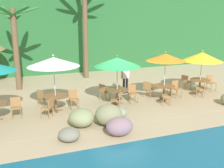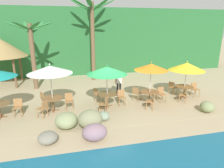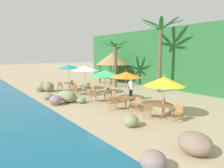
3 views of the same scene
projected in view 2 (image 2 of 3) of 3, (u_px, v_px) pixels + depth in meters
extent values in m
plane|color=tan|center=(109.00, 106.00, 11.41)|extent=(120.00, 120.00, 0.00)
cube|color=tan|center=(109.00, 106.00, 11.41)|extent=(18.00, 5.20, 0.01)
cube|color=#286633|center=(88.00, 41.00, 18.98)|extent=(28.00, 2.40, 6.00)
ellipsoid|color=gray|center=(104.00, 116.00, 9.62)|extent=(0.59, 0.66, 0.42)
ellipsoid|color=gray|center=(90.00, 119.00, 8.84)|extent=(1.09, 1.05, 0.84)
ellipsoid|color=gray|center=(48.00, 138.00, 7.71)|extent=(0.77, 0.77, 0.46)
ellipsoid|color=gray|center=(97.00, 135.00, 7.99)|extent=(0.65, 0.68, 0.40)
ellipsoid|color=gray|center=(95.00, 132.00, 7.91)|extent=(1.01, 0.85, 0.66)
ellipsoid|color=gray|center=(66.00, 120.00, 8.87)|extent=(1.01, 1.10, 0.70)
ellipsoid|color=#7F8B5C|center=(207.00, 107.00, 10.49)|extent=(0.73, 0.74, 0.60)
cube|color=brown|center=(1.00, 117.00, 9.94)|extent=(0.60, 0.12, 0.03)
cube|color=brown|center=(1.00, 117.00, 9.94)|extent=(0.12, 0.60, 0.03)
cylinder|color=#9E7042|center=(21.00, 113.00, 9.92)|extent=(0.04, 0.04, 0.45)
cylinder|color=#9E7042|center=(13.00, 114.00, 9.85)|extent=(0.04, 0.04, 0.45)
cylinder|color=#9E7042|center=(23.00, 110.00, 10.26)|extent=(0.04, 0.04, 0.45)
cylinder|color=#9E7042|center=(15.00, 111.00, 10.19)|extent=(0.04, 0.04, 0.45)
cube|color=#9E7042|center=(18.00, 107.00, 9.99)|extent=(0.43, 0.43, 0.03)
cube|color=#9E7042|center=(18.00, 102.00, 10.12)|extent=(0.42, 0.04, 0.42)
cylinder|color=silver|center=(52.00, 90.00, 10.42)|extent=(0.04, 0.04, 2.37)
cone|color=white|center=(50.00, 70.00, 10.11)|extent=(2.28, 2.28, 0.40)
sphere|color=white|center=(49.00, 64.00, 10.03)|extent=(0.07, 0.07, 0.07)
cube|color=brown|center=(54.00, 110.00, 10.74)|extent=(0.60, 0.12, 0.03)
cube|color=brown|center=(54.00, 110.00, 10.74)|extent=(0.12, 0.60, 0.03)
cylinder|color=brown|center=(53.00, 104.00, 10.64)|extent=(0.09, 0.09, 0.71)
cylinder|color=brown|center=(52.00, 98.00, 10.54)|extent=(1.10, 1.10, 0.03)
cylinder|color=#9E7042|center=(73.00, 106.00, 10.77)|extent=(0.04, 0.04, 0.45)
cylinder|color=#9E7042|center=(66.00, 107.00, 10.68)|extent=(0.04, 0.04, 0.45)
cylinder|color=#9E7042|center=(72.00, 104.00, 11.10)|extent=(0.04, 0.04, 0.45)
cylinder|color=#9E7042|center=(66.00, 104.00, 11.01)|extent=(0.04, 0.04, 0.45)
cube|color=#9E7042|center=(69.00, 101.00, 10.82)|extent=(0.43, 0.43, 0.03)
cube|color=#9E7042|center=(69.00, 97.00, 10.96)|extent=(0.42, 0.05, 0.42)
cylinder|color=#9E7042|center=(48.00, 101.00, 11.52)|extent=(0.04, 0.04, 0.45)
cylinder|color=#9E7042|center=(51.00, 103.00, 11.27)|extent=(0.04, 0.04, 0.45)
cylinder|color=#9E7042|center=(42.00, 102.00, 11.29)|extent=(0.04, 0.04, 0.45)
cylinder|color=#9E7042|center=(45.00, 104.00, 11.04)|extent=(0.04, 0.04, 0.45)
cube|color=#9E7042|center=(46.00, 99.00, 11.21)|extent=(0.57, 0.57, 0.03)
cube|color=#9E7042|center=(42.00, 96.00, 11.03)|extent=(0.24, 0.38, 0.42)
cylinder|color=#9E7042|center=(37.00, 114.00, 9.83)|extent=(0.04, 0.04, 0.45)
cylinder|color=#9E7042|center=(42.00, 111.00, 10.15)|extent=(0.04, 0.04, 0.45)
cylinder|color=#9E7042|center=(43.00, 115.00, 9.70)|extent=(0.04, 0.04, 0.45)
cylinder|color=#9E7042|center=(48.00, 112.00, 10.02)|extent=(0.04, 0.04, 0.45)
cube|color=#9E7042|center=(42.00, 108.00, 9.86)|extent=(0.58, 0.58, 0.03)
cube|color=#9E7042|center=(45.00, 105.00, 9.73)|extent=(0.27, 0.37, 0.42)
cylinder|color=silver|center=(107.00, 88.00, 11.05)|extent=(0.04, 0.04, 2.18)
cone|color=#238E47|center=(107.00, 70.00, 10.78)|extent=(2.22, 2.22, 0.41)
sphere|color=#238E47|center=(107.00, 65.00, 10.70)|extent=(0.07, 0.07, 0.07)
cube|color=brown|center=(107.00, 106.00, 11.36)|extent=(0.60, 0.12, 0.03)
cube|color=brown|center=(107.00, 106.00, 11.36)|extent=(0.12, 0.60, 0.03)
cylinder|color=brown|center=(107.00, 100.00, 11.26)|extent=(0.09, 0.09, 0.71)
cylinder|color=brown|center=(107.00, 94.00, 11.16)|extent=(1.10, 1.10, 0.03)
cylinder|color=#9E7042|center=(125.00, 102.00, 11.32)|extent=(0.04, 0.04, 0.45)
cylinder|color=#9E7042|center=(119.00, 103.00, 11.25)|extent=(0.04, 0.04, 0.45)
cylinder|color=#9E7042|center=(124.00, 100.00, 11.65)|extent=(0.04, 0.04, 0.45)
cylinder|color=#9E7042|center=(118.00, 100.00, 11.59)|extent=(0.04, 0.04, 0.45)
cube|color=#9E7042|center=(122.00, 97.00, 11.39)|extent=(0.44, 0.44, 0.03)
cube|color=#9E7042|center=(121.00, 93.00, 11.52)|extent=(0.42, 0.05, 0.42)
cylinder|color=#9E7042|center=(100.00, 97.00, 12.18)|extent=(0.04, 0.04, 0.45)
cylinder|color=#9E7042|center=(103.00, 98.00, 11.91)|extent=(0.04, 0.04, 0.45)
cylinder|color=#9E7042|center=(95.00, 98.00, 11.97)|extent=(0.04, 0.04, 0.45)
cylinder|color=#9E7042|center=(98.00, 100.00, 11.70)|extent=(0.04, 0.04, 0.45)
cube|color=#9E7042|center=(99.00, 94.00, 11.87)|extent=(0.56, 0.56, 0.03)
cube|color=#9E7042|center=(96.00, 92.00, 11.70)|extent=(0.21, 0.40, 0.42)
cylinder|color=#9E7042|center=(99.00, 109.00, 10.37)|extent=(0.04, 0.04, 0.45)
cylinder|color=#9E7042|center=(101.00, 107.00, 10.71)|extent=(0.04, 0.04, 0.45)
cylinder|color=#9E7042|center=(106.00, 110.00, 10.30)|extent=(0.04, 0.04, 0.45)
cylinder|color=#9E7042|center=(107.00, 107.00, 10.63)|extent=(0.04, 0.04, 0.45)
cube|color=#9E7042|center=(103.00, 104.00, 10.44)|extent=(0.56, 0.56, 0.03)
cube|color=#9E7042|center=(107.00, 101.00, 10.34)|extent=(0.22, 0.39, 0.42)
cylinder|color=silver|center=(150.00, 85.00, 11.43)|extent=(0.04, 0.04, 2.30)
cone|color=orange|center=(151.00, 67.00, 11.13)|extent=(1.92, 1.92, 0.36)
sphere|color=orange|center=(151.00, 62.00, 11.06)|extent=(0.07, 0.07, 0.07)
cube|color=brown|center=(149.00, 103.00, 11.74)|extent=(0.60, 0.12, 0.03)
cube|color=brown|center=(149.00, 103.00, 11.74)|extent=(0.12, 0.60, 0.03)
cylinder|color=brown|center=(149.00, 98.00, 11.64)|extent=(0.09, 0.09, 0.71)
cylinder|color=brown|center=(150.00, 92.00, 11.54)|extent=(1.10, 1.10, 0.03)
cylinder|color=#9E7042|center=(166.00, 99.00, 11.86)|extent=(0.04, 0.04, 0.45)
cylinder|color=#9E7042|center=(161.00, 99.00, 11.74)|extent=(0.04, 0.04, 0.45)
cylinder|color=#9E7042|center=(163.00, 97.00, 12.18)|extent=(0.04, 0.04, 0.45)
cylinder|color=#9E7042|center=(158.00, 98.00, 12.06)|extent=(0.04, 0.04, 0.45)
cube|color=#9E7042|center=(162.00, 94.00, 11.89)|extent=(0.46, 0.46, 0.03)
cube|color=#9E7042|center=(160.00, 90.00, 12.02)|extent=(0.42, 0.08, 0.42)
cylinder|color=#9E7042|center=(136.00, 95.00, 12.43)|extent=(0.04, 0.04, 0.45)
cylinder|color=#9E7042|center=(141.00, 97.00, 12.22)|extent=(0.04, 0.04, 0.45)
cylinder|color=#9E7042|center=(133.00, 97.00, 12.16)|extent=(0.04, 0.04, 0.45)
cylinder|color=#9E7042|center=(138.00, 98.00, 11.95)|extent=(0.04, 0.04, 0.45)
cube|color=#9E7042|center=(137.00, 93.00, 12.12)|extent=(0.59, 0.59, 0.03)
cube|color=#9E7042|center=(135.00, 91.00, 11.92)|extent=(0.29, 0.35, 0.42)
cylinder|color=#9E7042|center=(146.00, 106.00, 10.74)|extent=(0.04, 0.04, 0.45)
cylinder|color=#9E7042|center=(146.00, 104.00, 11.07)|extent=(0.04, 0.04, 0.45)
cylinder|color=#9E7042|center=(153.00, 107.00, 10.68)|extent=(0.04, 0.04, 0.45)
cylinder|color=#9E7042|center=(153.00, 104.00, 11.02)|extent=(0.04, 0.04, 0.45)
cube|color=#9E7042|center=(150.00, 101.00, 10.81)|extent=(0.55, 0.55, 0.03)
cube|color=#9E7042|center=(154.00, 98.00, 10.73)|extent=(0.19, 0.40, 0.42)
cylinder|color=silver|center=(185.00, 82.00, 12.43)|extent=(0.04, 0.04, 2.12)
cone|color=yellow|center=(187.00, 66.00, 12.17)|extent=(2.19, 2.19, 0.48)
sphere|color=yellow|center=(187.00, 61.00, 12.08)|extent=(0.07, 0.07, 0.07)
cube|color=brown|center=(183.00, 97.00, 12.73)|extent=(0.60, 0.12, 0.03)
cube|color=brown|center=(183.00, 97.00, 12.73)|extent=(0.12, 0.60, 0.03)
cylinder|color=brown|center=(184.00, 92.00, 12.63)|extent=(0.09, 0.09, 0.71)
cylinder|color=brown|center=(185.00, 87.00, 12.53)|extent=(1.10, 1.10, 0.03)
cylinder|color=#9E7042|center=(199.00, 94.00, 12.78)|extent=(0.04, 0.04, 0.45)
cylinder|color=#9E7042|center=(195.00, 94.00, 12.68)|extent=(0.04, 0.04, 0.45)
cylinder|color=#9E7042|center=(196.00, 92.00, 13.11)|extent=(0.04, 0.04, 0.45)
cylinder|color=#9E7042|center=(191.00, 92.00, 13.01)|extent=(0.04, 0.04, 0.45)
cube|color=#9E7042|center=(196.00, 89.00, 12.83)|extent=(0.44, 0.44, 0.03)
cube|color=#9E7042|center=(194.00, 86.00, 12.96)|extent=(0.42, 0.06, 0.42)
cylinder|color=#9E7042|center=(172.00, 90.00, 13.56)|extent=(0.04, 0.04, 0.45)
cylinder|color=#9E7042|center=(177.00, 91.00, 13.29)|extent=(0.04, 0.04, 0.45)
cylinder|color=#9E7042|center=(169.00, 91.00, 13.36)|extent=(0.04, 0.04, 0.45)
cylinder|color=#9E7042|center=(173.00, 92.00, 13.08)|extent=(0.04, 0.04, 0.45)
cube|color=#9E7042|center=(173.00, 87.00, 13.26)|extent=(0.55, 0.55, 0.03)
cube|color=#9E7042|center=(171.00, 85.00, 13.09)|extent=(0.20, 0.40, 0.42)
cylinder|color=#9E7042|center=(179.00, 99.00, 11.83)|extent=(0.04, 0.04, 0.45)
cylinder|color=#9E7042|center=(180.00, 97.00, 12.14)|extent=(0.04, 0.04, 0.45)
cylinder|color=#9E7042|center=(186.00, 100.00, 11.69)|extent=(0.04, 0.04, 0.45)
cylinder|color=#9E7042|center=(186.00, 98.00, 12.01)|extent=(0.04, 0.04, 0.45)
cube|color=#9E7042|center=(183.00, 95.00, 11.85)|extent=(0.59, 0.59, 0.03)
cube|color=#9E7042|center=(187.00, 92.00, 11.72)|extent=(0.28, 0.36, 0.42)
cylinder|color=brown|center=(33.00, 57.00, 13.92)|extent=(0.32, 0.32, 4.58)
ellipsoid|color=#2D7A38|center=(42.00, 25.00, 13.55)|extent=(1.57, 0.48, 0.56)
ellipsoid|color=#2D7A38|center=(38.00, 27.00, 14.07)|extent=(1.06, 1.40, 0.91)
ellipsoid|color=#2D7A38|center=(27.00, 27.00, 13.98)|extent=(0.84, 1.45, 0.93)
ellipsoid|color=#2D7A38|center=(17.00, 26.00, 13.11)|extent=(1.55, 0.44, 0.61)
ellipsoid|color=#2D7A38|center=(21.00, 26.00, 12.60)|extent=(1.08, 1.52, 0.60)
ellipsoid|color=#2D7A38|center=(35.00, 25.00, 12.78)|extent=(1.11, 1.52, 0.54)
cylinder|color=brown|center=(93.00, 43.00, 16.10)|extent=(0.32, 0.32, 6.23)
ellipsoid|color=#2D7A38|center=(104.00, 5.00, 15.45)|extent=(1.83, 0.45, 0.91)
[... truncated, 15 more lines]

